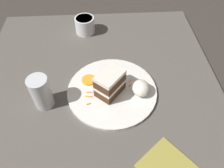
{
  "coord_description": "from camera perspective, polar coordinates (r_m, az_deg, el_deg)",
  "views": [
    {
      "loc": [
        -0.44,
        -0.02,
        0.62
      ],
      "look_at": [
        0.04,
        -0.05,
        0.06
      ],
      "focal_mm": 35.0,
      "sensor_mm": 36.0,
      "label": 1
    }
  ],
  "objects": [
    {
      "name": "drinking_glass",
      "position": [
        0.72,
        -17.93,
        -2.65
      ],
      "size": [
        0.06,
        0.06,
        0.12
      ],
      "color": "silver",
      "rests_on": "dining_table"
    },
    {
      "name": "orange_garnish",
      "position": [
        0.78,
        -6.09,
        1.04
      ],
      "size": [
        0.05,
        0.05,
        0.01
      ],
      "primitive_type": "cylinder",
      "color": "orange",
      "rests_on": "plate"
    },
    {
      "name": "cream_dollop",
      "position": [
        0.73,
        7.57,
        -1.07
      ],
      "size": [
        0.07,
        0.06,
        0.05
      ],
      "primitive_type": "ellipsoid",
      "color": "white",
      "rests_on": "plate"
    },
    {
      "name": "ground_plane",
      "position": [
        0.76,
        -3.45,
        -5.37
      ],
      "size": [
        6.0,
        6.0,
        0.0
      ],
      "primitive_type": "plane",
      "color": "#38332D",
      "rests_on": "ground"
    },
    {
      "name": "coffee_mug",
      "position": [
        1.0,
        -7.11,
        15.15
      ],
      "size": [
        0.08,
        0.08,
        0.07
      ],
      "color": "white",
      "rests_on": "dining_table"
    },
    {
      "name": "cake_slice",
      "position": [
        0.71,
        -0.57,
        0.18
      ],
      "size": [
        0.11,
        0.11,
        0.09
      ],
      "rotation": [
        0.0,
        0.0,
        0.87
      ],
      "color": "#4C2D19",
      "rests_on": "plate"
    },
    {
      "name": "carrot_shreds_scatter",
      "position": [
        0.76,
        -2.64,
        -0.66
      ],
      "size": [
        0.15,
        0.16,
        0.0
      ],
      "color": "orange",
      "rests_on": "plate"
    },
    {
      "name": "dining_table",
      "position": [
        0.75,
        -3.49,
        -4.86
      ],
      "size": [
        1.06,
        0.87,
        0.02
      ],
      "primitive_type": "cube",
      "color": "#56514C",
      "rests_on": "ground"
    },
    {
      "name": "plate",
      "position": [
        0.76,
        0.0,
        -1.78
      ],
      "size": [
        0.31,
        0.31,
        0.01
      ],
      "primitive_type": "cylinder",
      "color": "white",
      "rests_on": "dining_table"
    }
  ]
}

